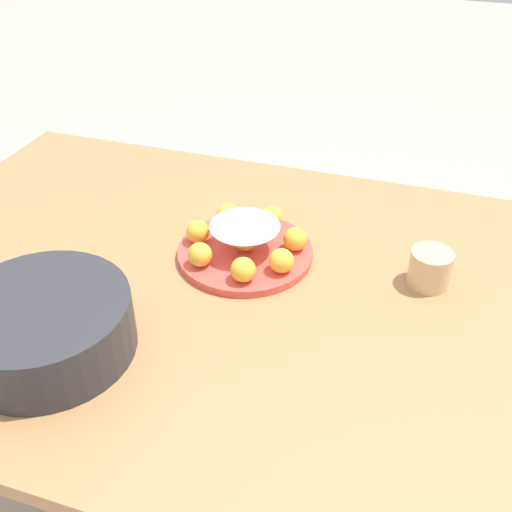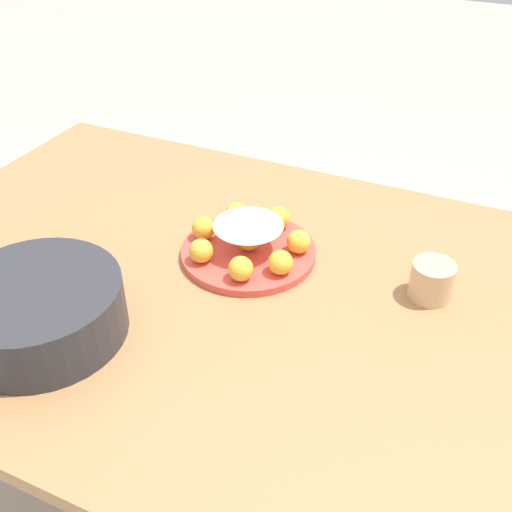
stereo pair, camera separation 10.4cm
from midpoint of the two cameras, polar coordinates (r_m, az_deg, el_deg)
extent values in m
cylinder|color=#A87547|center=(1.95, -12.80, 0.74)|extent=(0.06, 0.06, 0.73)
cube|color=#A87547|center=(1.11, 3.47, -4.16)|extent=(1.59, 0.97, 0.03)
cylinder|color=#E04C42|center=(1.18, 1.78, 0.31)|extent=(0.27, 0.27, 0.02)
sphere|color=yellow|center=(1.20, -2.57, 2.59)|extent=(0.05, 0.05, 0.05)
sphere|color=yellow|center=(1.13, -2.66, 0.41)|extent=(0.05, 0.05, 0.05)
sphere|color=yellow|center=(1.09, 1.24, -1.32)|extent=(0.05, 0.05, 0.05)
sphere|color=yellow|center=(1.11, 5.03, -0.70)|extent=(0.05, 0.05, 0.05)
sphere|color=yellow|center=(1.16, 6.63, 1.29)|extent=(0.05, 0.05, 0.05)
sphere|color=yellow|center=(1.23, 4.58, 3.56)|extent=(0.05, 0.05, 0.05)
sphere|color=yellow|center=(1.24, 0.51, 4.02)|extent=(0.05, 0.05, 0.05)
ellipsoid|color=white|center=(1.15, 1.84, 2.87)|extent=(0.14, 0.14, 0.02)
sphere|color=yellow|center=(1.17, 1.81, 1.56)|extent=(0.05, 0.05, 0.05)
cylinder|color=#2D2D33|center=(1.03, -17.29, -5.04)|extent=(0.28, 0.28, 0.10)
cylinder|color=brown|center=(1.00, -17.72, -3.18)|extent=(0.23, 0.23, 0.01)
cylinder|color=#DBB27F|center=(1.13, 18.94, -2.32)|extent=(0.08, 0.08, 0.07)
camera|label=1|loc=(0.05, -87.34, 1.92)|focal=42.00mm
camera|label=2|loc=(0.05, 92.66, -1.92)|focal=42.00mm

